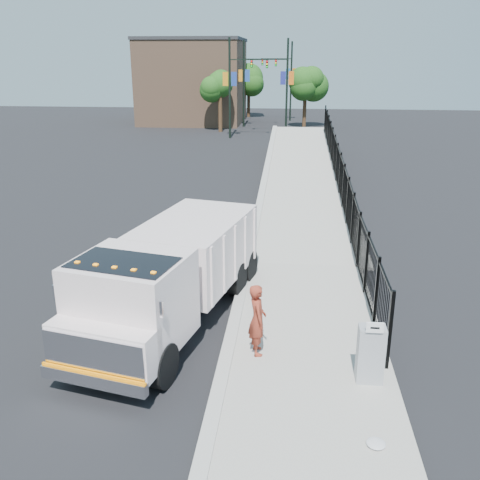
{
  "coord_description": "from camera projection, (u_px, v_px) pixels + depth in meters",
  "views": [
    {
      "loc": [
        1.35,
        -12.42,
        6.6
      ],
      "look_at": [
        -0.07,
        2.0,
        1.59
      ],
      "focal_mm": 40.0,
      "sensor_mm": 36.0,
      "label": 1
    }
  ],
  "objects": [
    {
      "name": "light_pole_0",
      "position": [
        233.0,
        84.0,
        43.73
      ],
      "size": [
        3.77,
        0.22,
        8.0
      ],
      "color": "black",
      "rests_on": "ground"
    },
    {
      "name": "worker",
      "position": [
        257.0,
        319.0,
        12.06
      ],
      "size": [
        0.53,
        0.69,
        1.69
      ],
      "primitive_type": "imported",
      "rotation": [
        0.0,
        0.0,
        1.8
      ],
      "color": "maroon",
      "rests_on": "sidewalk"
    },
    {
      "name": "curb",
      "position": [
        226.0,
        361.0,
        12.06
      ],
      "size": [
        0.3,
        12.0,
        0.16
      ],
      "primitive_type": "cube",
      "color": "#ADAAA3",
      "rests_on": "ground"
    },
    {
      "name": "building",
      "position": [
        194.0,
        82.0,
        54.88
      ],
      "size": [
        10.0,
        10.0,
        8.0
      ],
      "primitive_type": "cube",
      "color": "#8C664C",
      "rests_on": "ground"
    },
    {
      "name": "tree_2",
      "position": [
        249.0,
        81.0,
        59.45
      ],
      "size": [
        3.23,
        3.23,
        5.61
      ],
      "color": "#382314",
      "rests_on": "ground"
    },
    {
      "name": "light_pole_2",
      "position": [
        247.0,
        80.0,
        50.94
      ],
      "size": [
        3.78,
        0.22,
        8.0
      ],
      "color": "black",
      "rests_on": "ground"
    },
    {
      "name": "sidewalk",
      "position": [
        311.0,
        366.0,
        11.88
      ],
      "size": [
        3.55,
        12.0,
        0.12
      ],
      "primitive_type": "cube",
      "color": "#9E998E",
      "rests_on": "ground"
    },
    {
      "name": "tree_1",
      "position": [
        305.0,
        85.0,
        50.58
      ],
      "size": [
        2.65,
        2.65,
        5.32
      ],
      "color": "#382314",
      "rests_on": "ground"
    },
    {
      "name": "iron_fence",
      "position": [
        339.0,
        186.0,
        24.63
      ],
      "size": [
        0.1,
        28.0,
        1.8
      ],
      "primitive_type": "cube",
      "color": "black",
      "rests_on": "ground"
    },
    {
      "name": "truck",
      "position": [
        170.0,
        273.0,
        13.43
      ],
      "size": [
        3.96,
        7.77,
        2.55
      ],
      "rotation": [
        0.0,
        0.0,
        -0.22
      ],
      "color": "black",
      "rests_on": "ground"
    },
    {
      "name": "arrow_sign",
      "position": [
        375.0,
        328.0,
        10.63
      ],
      "size": [
        0.35,
        0.04,
        0.22
      ],
      "primitive_type": "cube",
      "color": "white",
      "rests_on": "utility_cabinet"
    },
    {
      "name": "light_pole_1",
      "position": [
        283.0,
        83.0,
        45.55
      ],
      "size": [
        3.78,
        0.22,
        8.0
      ],
      "color": "black",
      "rests_on": "ground"
    },
    {
      "name": "utility_cabinet",
      "position": [
        371.0,
        354.0,
        11.07
      ],
      "size": [
        0.55,
        0.4,
        1.25
      ],
      "primitive_type": "cube",
      "color": "gray",
      "rests_on": "sidewalk"
    },
    {
      "name": "ground",
      "position": [
        235.0,
        322.0,
        13.96
      ],
      "size": [
        120.0,
        120.0,
        0.0
      ],
      "primitive_type": "plane",
      "color": "black",
      "rests_on": "ground"
    },
    {
      "name": "ramp",
      "position": [
        306.0,
        185.0,
        28.82
      ],
      "size": [
        3.95,
        24.06,
        3.19
      ],
      "primitive_type": "cube",
      "rotation": [
        0.06,
        0.0,
        0.0
      ],
      "color": "#9E998E",
      "rests_on": "ground"
    },
    {
      "name": "tree_0",
      "position": [
        220.0,
        87.0,
        47.66
      ],
      "size": [
        2.43,
        2.43,
        5.22
      ],
      "color": "#382314",
      "rests_on": "ground"
    },
    {
      "name": "debris",
      "position": [
        376.0,
        443.0,
        9.37
      ],
      "size": [
        0.35,
        0.35,
        0.09
      ],
      "primitive_type": "ellipsoid",
      "color": "silver",
      "rests_on": "sidewalk"
    },
    {
      "name": "light_pole_3",
      "position": [
        288.0,
        78.0,
        56.0
      ],
      "size": [
        3.78,
        0.22,
        8.0
      ],
      "color": "black",
      "rests_on": "ground"
    }
  ]
}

